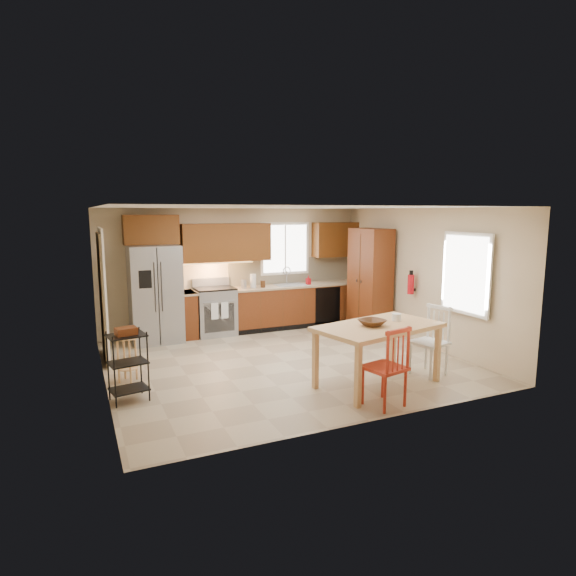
% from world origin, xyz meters
% --- Properties ---
extents(floor, '(5.50, 5.50, 0.00)m').
position_xyz_m(floor, '(0.00, 0.00, 0.00)').
color(floor, tan).
rests_on(floor, ground).
extents(ceiling, '(5.50, 5.00, 0.02)m').
position_xyz_m(ceiling, '(0.00, 0.00, 2.50)').
color(ceiling, silver).
rests_on(ceiling, ground).
extents(wall_back, '(5.50, 0.02, 2.50)m').
position_xyz_m(wall_back, '(0.00, 2.50, 1.25)').
color(wall_back, '#CCB793').
rests_on(wall_back, ground).
extents(wall_front, '(5.50, 0.02, 2.50)m').
position_xyz_m(wall_front, '(0.00, -2.50, 1.25)').
color(wall_front, '#CCB793').
rests_on(wall_front, ground).
extents(wall_left, '(0.02, 5.00, 2.50)m').
position_xyz_m(wall_left, '(-2.75, 0.00, 1.25)').
color(wall_left, '#CCB793').
rests_on(wall_left, ground).
extents(wall_right, '(0.02, 5.00, 2.50)m').
position_xyz_m(wall_right, '(2.75, 0.00, 1.25)').
color(wall_right, '#CCB793').
rests_on(wall_right, ground).
extents(refrigerator, '(0.92, 0.75, 1.82)m').
position_xyz_m(refrigerator, '(-1.70, 2.12, 0.91)').
color(refrigerator, gray).
rests_on(refrigerator, floor).
extents(range_stove, '(0.76, 0.63, 0.92)m').
position_xyz_m(range_stove, '(-0.55, 2.19, 0.46)').
color(range_stove, gray).
rests_on(range_stove, floor).
extents(base_cabinet_narrow, '(0.30, 0.60, 0.90)m').
position_xyz_m(base_cabinet_narrow, '(-1.10, 2.20, 0.45)').
color(base_cabinet_narrow, '#5C2911').
rests_on(base_cabinet_narrow, floor).
extents(base_cabinet_run, '(2.92, 0.60, 0.90)m').
position_xyz_m(base_cabinet_run, '(1.29, 2.20, 0.45)').
color(base_cabinet_run, '#5C2911').
rests_on(base_cabinet_run, floor).
extents(dishwasher, '(0.60, 0.02, 0.78)m').
position_xyz_m(dishwasher, '(1.85, 1.91, 0.45)').
color(dishwasher, black).
rests_on(dishwasher, floor).
extents(backsplash, '(2.92, 0.03, 0.55)m').
position_xyz_m(backsplash, '(1.29, 2.48, 1.18)').
color(backsplash, beige).
rests_on(backsplash, wall_back).
extents(upper_over_fridge, '(1.00, 0.35, 0.55)m').
position_xyz_m(upper_over_fridge, '(-1.70, 2.33, 2.10)').
color(upper_over_fridge, '#612F10').
rests_on(upper_over_fridge, wall_back).
extents(upper_left_block, '(1.80, 0.35, 0.75)m').
position_xyz_m(upper_left_block, '(-0.25, 2.33, 1.83)').
color(upper_left_block, '#612F10').
rests_on(upper_left_block, wall_back).
extents(upper_right_block, '(1.00, 0.35, 0.75)m').
position_xyz_m(upper_right_block, '(2.25, 2.33, 1.83)').
color(upper_right_block, '#612F10').
rests_on(upper_right_block, wall_back).
extents(window_back, '(1.12, 0.04, 1.12)m').
position_xyz_m(window_back, '(1.10, 2.48, 1.65)').
color(window_back, white).
rests_on(window_back, wall_back).
extents(sink, '(0.62, 0.46, 0.16)m').
position_xyz_m(sink, '(1.10, 2.20, 0.86)').
color(sink, gray).
rests_on(sink, base_cabinet_run).
extents(undercab_glow, '(1.60, 0.30, 0.01)m').
position_xyz_m(undercab_glow, '(-0.55, 2.30, 1.43)').
color(undercab_glow, '#FFBF66').
rests_on(undercab_glow, wall_back).
extents(soap_bottle, '(0.09, 0.09, 0.19)m').
position_xyz_m(soap_bottle, '(1.48, 2.10, 1.00)').
color(soap_bottle, '#A80B13').
rests_on(soap_bottle, base_cabinet_run).
extents(paper_towel, '(0.12, 0.12, 0.28)m').
position_xyz_m(paper_towel, '(0.25, 2.15, 1.04)').
color(paper_towel, silver).
rests_on(paper_towel, base_cabinet_run).
extents(canister_steel, '(0.11, 0.11, 0.18)m').
position_xyz_m(canister_steel, '(0.05, 2.15, 0.99)').
color(canister_steel, gray).
rests_on(canister_steel, base_cabinet_run).
extents(canister_wood, '(0.10, 0.10, 0.14)m').
position_xyz_m(canister_wood, '(0.45, 2.12, 0.97)').
color(canister_wood, '#472412').
rests_on(canister_wood, base_cabinet_run).
extents(pantry, '(0.50, 0.95, 2.10)m').
position_xyz_m(pantry, '(2.43, 1.20, 1.05)').
color(pantry, '#5C2911').
rests_on(pantry, floor).
extents(fire_extinguisher, '(0.12, 0.12, 0.36)m').
position_xyz_m(fire_extinguisher, '(2.63, 0.15, 1.10)').
color(fire_extinguisher, '#A80B13').
rests_on(fire_extinguisher, wall_right).
extents(window_right, '(0.04, 1.02, 1.32)m').
position_xyz_m(window_right, '(2.68, -1.15, 1.45)').
color(window_right, white).
rests_on(window_right, wall_right).
extents(doorway, '(0.04, 0.95, 2.10)m').
position_xyz_m(doorway, '(-2.67, 1.30, 1.05)').
color(doorway, '#8C7A59').
rests_on(doorway, wall_left).
extents(dining_table, '(1.93, 1.34, 0.86)m').
position_xyz_m(dining_table, '(0.78, -1.51, 0.43)').
color(dining_table, tan).
rests_on(dining_table, floor).
extents(chair_red, '(0.58, 0.58, 1.03)m').
position_xyz_m(chair_red, '(0.43, -2.16, 0.52)').
color(chair_red, '#AF2E1B').
rests_on(chair_red, floor).
extents(chair_white, '(0.58, 0.58, 1.03)m').
position_xyz_m(chair_white, '(1.73, -1.46, 0.52)').
color(chair_white, silver).
rests_on(chair_white, floor).
extents(table_bowl, '(0.42, 0.42, 0.09)m').
position_xyz_m(table_bowl, '(0.67, -1.51, 0.87)').
color(table_bowl, '#472412').
rests_on(table_bowl, dining_table).
extents(table_jar, '(0.17, 0.17, 0.17)m').
position_xyz_m(table_jar, '(1.16, -1.40, 0.90)').
color(table_jar, silver).
rests_on(table_jar, dining_table).
extents(bar_stool, '(0.40, 0.40, 0.68)m').
position_xyz_m(bar_stool, '(-2.44, 0.08, 0.34)').
color(bar_stool, tan).
rests_on(bar_stool, floor).
extents(utility_cart, '(0.52, 0.43, 0.92)m').
position_xyz_m(utility_cart, '(-2.50, -0.68, 0.46)').
color(utility_cart, black).
rests_on(utility_cart, floor).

